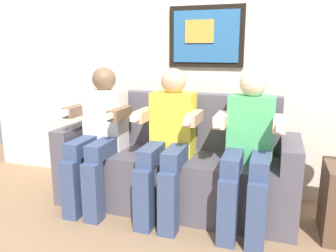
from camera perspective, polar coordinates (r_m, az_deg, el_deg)
name	(u,v)px	position (r m, az deg, el deg)	size (l,w,h in m)	color
ground_plane	(162,223)	(2.56, -1.08, -16.18)	(5.55, 5.55, 0.00)	#8C6B4C
back_wall_assembly	(191,43)	(2.97, 3.86, 13.93)	(4.27, 0.10, 2.60)	beige
couch	(175,168)	(2.72, 1.16, -7.22)	(1.87, 0.58, 0.90)	#514C56
person_on_left	(99,132)	(2.71, -11.69, -1.06)	(0.46, 0.56, 1.11)	white
person_in_middle	(168,138)	(2.48, 0.06, -2.08)	(0.46, 0.56, 1.11)	yellow
person_on_right	(249,145)	(2.37, 13.53, -3.14)	(0.46, 0.56, 1.11)	#4CB266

